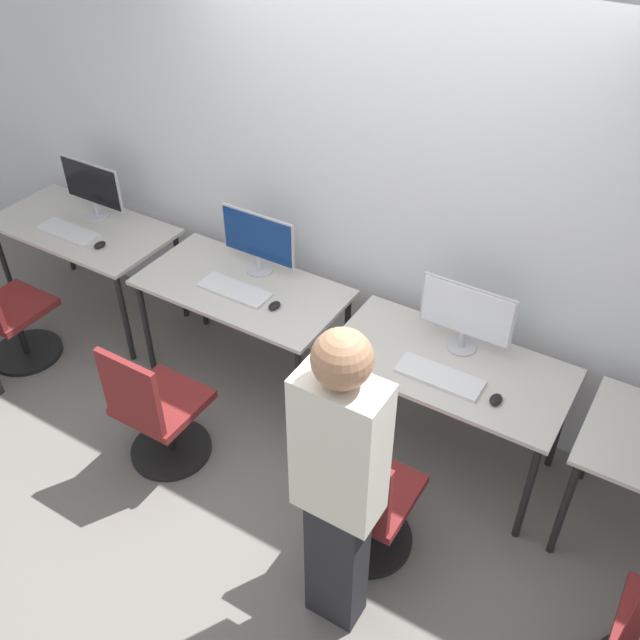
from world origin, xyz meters
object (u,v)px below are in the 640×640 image
at_px(mouse_far_left, 100,245).
at_px(office_chair_far_left, 8,319).
at_px(monitor_left, 258,240).
at_px(mouse_right, 496,400).
at_px(office_chair_right, 365,505).
at_px(monitor_right, 466,315).
at_px(keyboard_far_left, 68,232).
at_px(keyboard_left, 234,290).
at_px(mouse_left, 274,306).
at_px(person_right, 339,481).
at_px(office_chair_left, 158,415).
at_px(keyboard_right, 439,377).
at_px(monitor_far_left, 92,187).

bearing_deg(mouse_far_left, office_chair_far_left, -123.99).
height_order(mouse_far_left, monitor_left, monitor_left).
bearing_deg(mouse_right, office_chair_right, -121.17).
height_order(monitor_left, monitor_right, same).
xyz_separation_m(keyboard_far_left, keyboard_left, (1.37, 0.05, 0.00)).
bearing_deg(mouse_left, monitor_left, 137.47).
relative_size(office_chair_far_left, person_right, 0.50).
distance_m(keyboard_far_left, mouse_left, 1.67).
height_order(office_chair_far_left, monitor_right, monitor_right).
xyz_separation_m(mouse_far_left, mouse_right, (2.75, -0.02, 0.00)).
bearing_deg(office_chair_left, keyboard_right, 27.68).
distance_m(office_chair_far_left, mouse_right, 3.20).
height_order(keyboard_left, person_right, person_right).
bearing_deg(keyboard_far_left, keyboard_left, 1.89).
relative_size(keyboard_right, person_right, 0.26).
distance_m(monitor_far_left, mouse_left, 1.70).
xyz_separation_m(mouse_far_left, office_chair_far_left, (-0.38, -0.56, -0.40)).
relative_size(mouse_far_left, monitor_right, 0.17).
xyz_separation_m(office_chair_left, person_right, (1.35, -0.30, 0.61)).
bearing_deg(monitor_right, keyboard_left, -170.48).
distance_m(office_chair_right, person_right, 0.71).
xyz_separation_m(monitor_far_left, monitor_right, (2.75, -0.00, 0.00)).
bearing_deg(keyboard_right, monitor_far_left, 173.88).
distance_m(mouse_right, office_chair_right, 0.84).
bearing_deg(office_chair_right, office_chair_left, -177.03).
height_order(keyboard_far_left, monitor_right, monitor_right).
bearing_deg(keyboard_far_left, mouse_far_left, -2.68).
distance_m(office_chair_far_left, office_chair_right, 2.74).
distance_m(keyboard_far_left, person_right, 2.92).
distance_m(office_chair_far_left, keyboard_right, 2.90).
xyz_separation_m(keyboard_far_left, mouse_right, (3.06, -0.03, 0.01)).
xyz_separation_m(keyboard_right, mouse_right, (0.31, -0.01, 0.01)).
bearing_deg(keyboard_far_left, mouse_left, 1.25).
xyz_separation_m(monitor_right, mouse_right, (0.31, -0.31, -0.21)).
bearing_deg(office_chair_far_left, office_chair_left, -6.12).
height_order(keyboard_far_left, office_chair_far_left, office_chair_far_left).
relative_size(office_chair_far_left, monitor_right, 1.68).
bearing_deg(person_right, monitor_left, 135.27).
distance_m(mouse_left, person_right, 1.52).
relative_size(keyboard_left, person_right, 0.26).
xyz_separation_m(keyboard_far_left, monitor_left, (1.37, 0.31, 0.22)).
height_order(office_chair_left, monitor_right, monitor_right).
bearing_deg(keyboard_left, office_chair_left, -89.63).
bearing_deg(keyboard_left, monitor_left, 90.00).
height_order(monitor_left, person_right, person_right).
height_order(office_chair_left, mouse_right, office_chair_left).
bearing_deg(person_right, mouse_far_left, 157.18).
bearing_deg(monitor_right, mouse_right, -44.31).
xyz_separation_m(office_chair_left, office_chair_right, (1.30, 0.07, 0.00)).
bearing_deg(monitor_right, person_right, -90.79).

